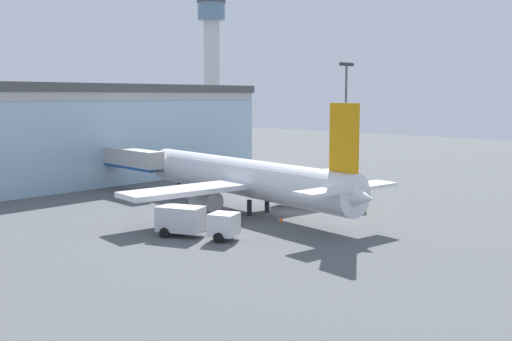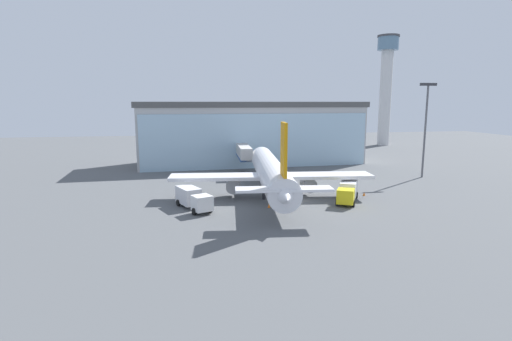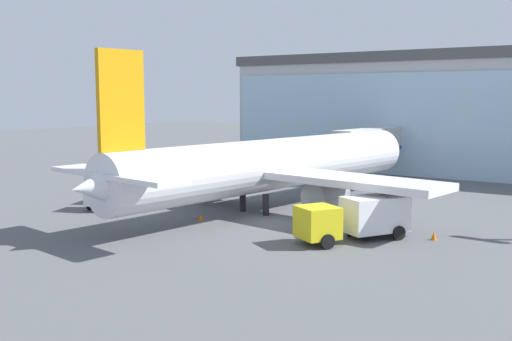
% 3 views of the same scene
% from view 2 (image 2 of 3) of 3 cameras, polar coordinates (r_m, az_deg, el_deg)
% --- Properties ---
extents(ground, '(240.00, 240.00, 0.00)m').
position_cam_2_polar(ground, '(57.24, 5.43, -4.35)').
color(ground, '#545659').
extents(terminal_building, '(51.42, 16.72, 13.98)m').
position_cam_2_polar(terminal_building, '(91.19, -0.65, 5.40)').
color(terminal_building, '#B3B3B3').
rests_on(terminal_building, ground).
extents(jet_bridge, '(2.95, 14.28, 5.49)m').
position_cam_2_polar(jet_bridge, '(79.74, -1.85, 2.70)').
color(jet_bridge, beige).
rests_on(jet_bridge, ground).
extents(control_tower, '(6.82, 6.82, 34.72)m').
position_cam_2_polar(control_tower, '(137.48, 18.10, 12.04)').
color(control_tower, silver).
rests_on(control_tower, ground).
extents(apron_light_mast, '(3.20, 0.40, 17.32)m').
position_cam_2_polar(apron_light_mast, '(80.00, 23.09, 6.45)').
color(apron_light_mast, '#59595E').
rests_on(apron_light_mast, ground).
extents(airplane, '(29.79, 35.65, 11.68)m').
position_cam_2_polar(airplane, '(59.33, 2.11, -0.31)').
color(airplane, silver).
rests_on(airplane, ground).
extents(catering_truck, '(4.84, 7.58, 2.65)m').
position_cam_2_polar(catering_truck, '(53.18, -9.02, -3.89)').
color(catering_truck, silver).
rests_on(catering_truck, ground).
extents(fuel_truck, '(5.42, 7.46, 2.65)m').
position_cam_2_polar(fuel_truck, '(57.88, 12.96, -2.91)').
color(fuel_truck, yellow).
rests_on(fuel_truck, ground).
extents(baggage_cart, '(2.35, 3.15, 1.50)m').
position_cam_2_polar(baggage_cart, '(59.51, 12.56, -3.50)').
color(baggage_cart, slate).
rests_on(baggage_cart, ground).
extents(safety_cone_nose, '(0.36, 0.36, 0.55)m').
position_cam_2_polar(safety_cone_nose, '(53.42, 1.87, -5.03)').
color(safety_cone_nose, orange).
rests_on(safety_cone_nose, ground).
extents(safety_cone_wingtip, '(0.36, 0.36, 0.55)m').
position_cam_2_polar(safety_cone_wingtip, '(62.26, 15.19, -3.24)').
color(safety_cone_wingtip, orange).
rests_on(safety_cone_wingtip, ground).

